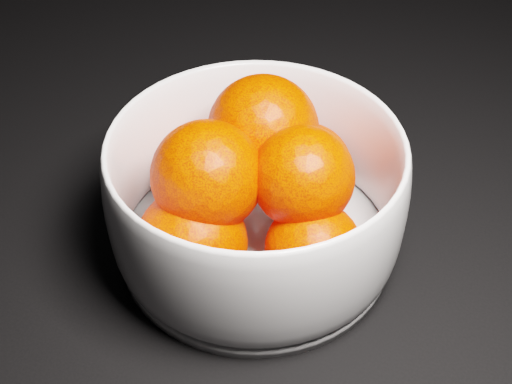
% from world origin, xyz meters
% --- Properties ---
extents(ground, '(3.00, 3.00, 0.00)m').
position_xyz_m(ground, '(0.00, 0.00, 0.00)').
color(ground, black).
rests_on(ground, ground).
extents(bowl, '(0.23, 0.23, 0.11)m').
position_xyz_m(bowl, '(0.12, -0.22, 0.06)').
color(bowl, silver).
rests_on(bowl, ground).
extents(orange_pile, '(0.18, 0.19, 0.13)m').
position_xyz_m(orange_pile, '(0.12, -0.22, 0.07)').
color(orange_pile, red).
rests_on(orange_pile, bowl).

